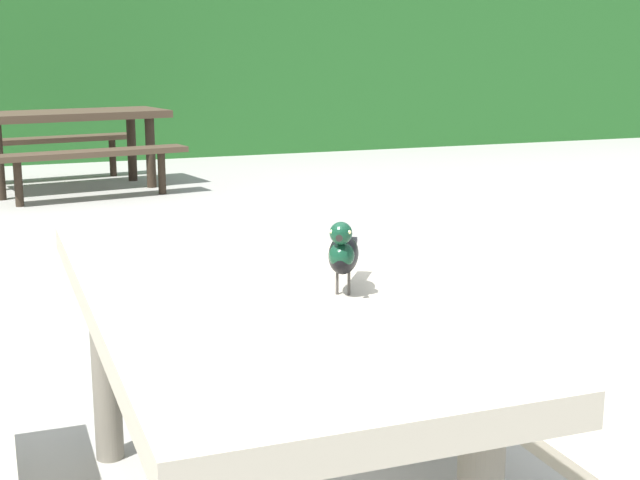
# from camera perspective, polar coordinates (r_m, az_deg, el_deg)

# --- Properties ---
(hedge_wall) EXTENTS (28.00, 1.55, 2.15)m
(hedge_wall) POSITION_cam_1_polar(r_m,az_deg,el_deg) (11.48, -18.15, 10.42)
(hedge_wall) COLOR #235B23
(hedge_wall) RESTS_ON ground
(picnic_table_foreground) EXTENTS (1.71, 1.81, 0.74)m
(picnic_table_foreground) POSITION_cam_1_polar(r_m,az_deg,el_deg) (2.26, -4.86, -7.31)
(picnic_table_foreground) COLOR #B2A893
(picnic_table_foreground) RESTS_ON ground
(bird_grackle) EXTENTS (0.16, 0.26, 0.18)m
(bird_grackle) POSITION_cam_1_polar(r_m,az_deg,el_deg) (2.07, 1.49, -0.80)
(bird_grackle) COLOR black
(bird_grackle) RESTS_ON picnic_table_foreground
(picnic_table_mid_left) EXTENTS (1.97, 1.94, 0.74)m
(picnic_table_mid_left) POSITION_cam_1_polar(r_m,az_deg,el_deg) (8.71, -15.88, 6.76)
(picnic_table_mid_left) COLOR #473828
(picnic_table_mid_left) RESTS_ON ground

